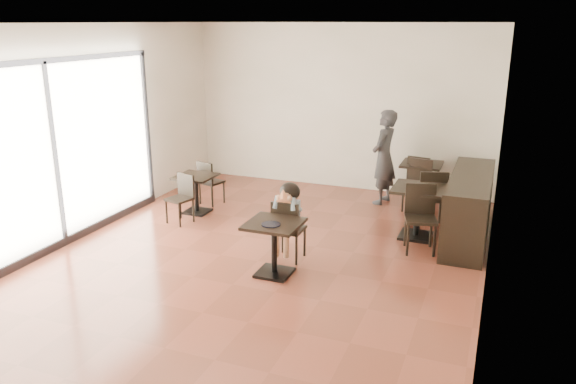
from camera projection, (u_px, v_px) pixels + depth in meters
The scene contains 23 objects.
floor at pixel (258, 261), 7.86m from camera, with size 6.00×8.00×0.01m, color brown.
ceiling at pixel (254, 23), 6.93m from camera, with size 6.00×8.00×0.01m, color silver.
wall_back at pixel (340, 108), 10.96m from camera, with size 6.00×0.01×3.20m, color white.
wall_front at pixel (14, 270), 3.83m from camera, with size 6.00×0.01×3.20m, color white.
wall_left at pixel (74, 134), 8.43m from camera, with size 0.01×8.00×3.20m, color white.
wall_right at pixel (497, 171), 6.35m from camera, with size 0.01×8.00×3.20m, color white.
storefront_window at pixel (53, 154), 8.04m from camera, with size 0.04×4.50×2.60m, color white.
child_table at pixel (274, 249), 7.35m from camera, with size 0.69×0.69×0.73m, color black, non-canonical shape.
child_chair at pixel (289, 229), 7.82m from camera, with size 0.40×0.40×0.88m, color black, non-canonical shape.
child at pixel (289, 222), 7.79m from camera, with size 0.40×0.55×1.11m, color gray, non-canonical shape.
plate at pixel (271, 224), 7.15m from camera, with size 0.25×0.25×0.01m, color black.
pizza_slice at pixel (284, 198), 7.50m from camera, with size 0.26×0.20×0.06m, color tan, non-canonical shape.
adult_patron at pixel (384, 157), 10.15m from camera, with size 0.63×0.41×1.72m, color #353539.
cafe_table_mid at pixel (417, 212), 8.62m from camera, with size 0.77×0.77×0.81m, color black, non-canonical shape.
cafe_table_left at pixel (196, 194), 9.76m from camera, with size 0.64×0.64×0.67m, color black, non-canonical shape.
cafe_table_back at pixel (420, 183), 10.28m from camera, with size 0.71×0.71×0.75m, color black, non-canonical shape.
chair_mid_a at pixel (431, 198), 9.04m from camera, with size 0.44×0.44×0.98m, color black, non-canonical shape.
chair_mid_b at pixel (421, 220), 8.06m from camera, with size 0.44×0.44×0.98m, color black, non-canonical shape.
chair_left_a at pixel (212, 182), 10.23m from camera, with size 0.36×0.36×0.81m, color black, non-canonical shape.
chair_left_b at pixel (179, 199), 9.25m from camera, with size 0.36×0.36×0.81m, color black, non-canonical shape.
chair_back_a at pixel (421, 179), 10.26m from camera, with size 0.41×0.41×0.90m, color black, non-canonical shape.
chair_back_b at pixel (416, 186), 9.82m from camera, with size 0.41×0.41×0.90m, color black, non-canonical shape.
service_counter at pixel (469, 207), 8.58m from camera, with size 0.60×2.40×1.00m, color black.
Camera 1 is at (3.02, -6.59, 3.23)m, focal length 35.00 mm.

